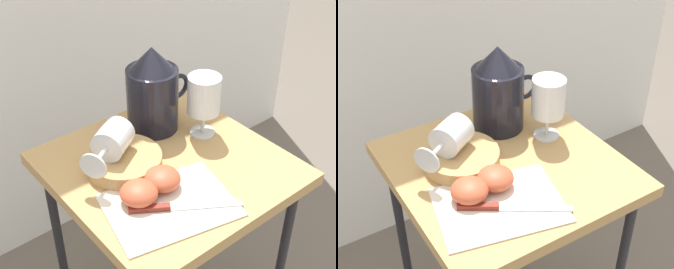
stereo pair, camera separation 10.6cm
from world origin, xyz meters
The scene contains 9 objects.
table centered at (0.00, 0.00, 0.59)m, with size 0.50×0.50×0.66m.
linen_napkin centered at (-0.09, -0.11, 0.67)m, with size 0.26×0.19×0.00m, color silver.
basket_tray centered at (-0.09, 0.05, 0.68)m, with size 0.17×0.17×0.04m, color tan.
pitcher centered at (0.07, 0.14, 0.75)m, with size 0.18×0.13×0.22m.
wine_glass_upright centered at (0.14, 0.04, 0.76)m, with size 0.08×0.08×0.16m.
wine_glass_tipped_near centered at (-0.10, 0.07, 0.74)m, with size 0.16×0.13×0.07m.
apple_half_left centered at (-0.13, -0.06, 0.69)m, with size 0.08×0.08×0.04m, color #C15133.
apple_half_right centered at (-0.06, -0.06, 0.69)m, with size 0.08×0.08×0.04m, color #C15133.
knife centered at (-0.10, -0.12, 0.67)m, with size 0.21×0.14×0.01m.
Camera 1 is at (-0.55, -0.68, 1.35)m, focal length 51.87 mm.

